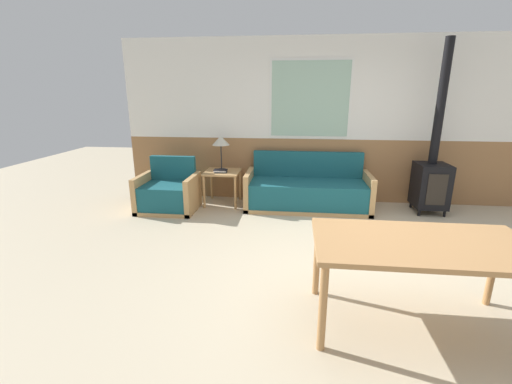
# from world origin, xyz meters

# --- Properties ---
(ground_plane) EXTENTS (16.00, 16.00, 0.00)m
(ground_plane) POSITION_xyz_m (0.00, 0.00, 0.00)
(ground_plane) COLOR beige
(wall_back) EXTENTS (7.20, 0.09, 2.70)m
(wall_back) POSITION_xyz_m (-0.02, 2.63, 1.37)
(wall_back) COLOR #996B42
(wall_back) RESTS_ON ground_plane
(couch) EXTENTS (1.99, 0.81, 0.88)m
(couch) POSITION_xyz_m (-0.45, 2.15, 0.27)
(couch) COLOR tan
(couch) RESTS_ON ground_plane
(armchair) EXTENTS (0.91, 0.72, 0.83)m
(armchair) POSITION_xyz_m (-2.67, 1.79, 0.26)
(armchair) COLOR tan
(armchair) RESTS_ON ground_plane
(side_table) EXTENTS (0.58, 0.58, 0.57)m
(side_table) POSITION_xyz_m (-1.87, 2.22, 0.48)
(side_table) COLOR tan
(side_table) RESTS_ON ground_plane
(table_lamp) EXTENTS (0.29, 0.29, 0.58)m
(table_lamp) POSITION_xyz_m (-1.90, 2.32, 1.05)
(table_lamp) COLOR #262628
(table_lamp) RESTS_ON side_table
(book_stack) EXTENTS (0.23, 0.15, 0.05)m
(book_stack) POSITION_xyz_m (-1.87, 2.12, 0.59)
(book_stack) COLOR black
(book_stack) RESTS_ON side_table
(dining_table) EXTENTS (1.64, 0.86, 0.74)m
(dining_table) POSITION_xyz_m (0.32, -0.74, 0.66)
(dining_table) COLOR #B27F4C
(dining_table) RESTS_ON ground_plane
(wood_stove) EXTENTS (0.46, 0.52, 2.59)m
(wood_stove) POSITION_xyz_m (1.45, 2.16, 0.64)
(wood_stove) COLOR black
(wood_stove) RESTS_ON ground_plane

